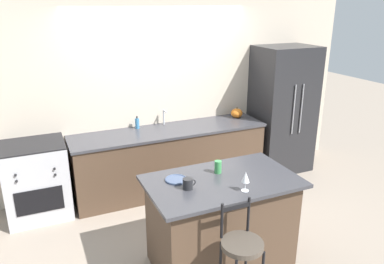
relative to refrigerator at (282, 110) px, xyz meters
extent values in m
plane|color=gray|center=(-1.86, -0.36, -0.97)|extent=(18.00, 18.00, 0.00)
cube|color=beige|center=(-1.86, 0.36, 0.38)|extent=(6.00, 0.07, 2.70)
cube|color=#4C3828|center=(-1.86, 0.03, -0.54)|extent=(2.66, 0.67, 0.86)
cube|color=#38383D|center=(-1.86, 0.03, -0.09)|extent=(2.70, 0.71, 0.03)
cube|color=black|center=(-1.86, 0.03, -0.08)|extent=(0.56, 0.36, 0.01)
cylinder|color=#ADAFB5|center=(-1.86, 0.25, 0.04)|extent=(0.02, 0.02, 0.22)
cylinder|color=#ADAFB5|center=(-1.86, 0.19, 0.14)|extent=(0.02, 0.12, 0.02)
cube|color=#4C3828|center=(-1.96, -1.71, -0.52)|extent=(1.34, 0.75, 0.90)
cube|color=#38383D|center=(-1.96, -1.71, -0.05)|extent=(1.46, 0.87, 0.03)
cube|color=#232326|center=(0.00, 0.00, 0.00)|extent=(0.87, 0.69, 1.94)
cylinder|color=#939399|center=(-0.07, -0.36, 0.10)|extent=(0.02, 0.02, 0.74)
cylinder|color=#939399|center=(0.07, -0.36, 0.10)|extent=(0.02, 0.02, 0.74)
cube|color=#B7B7BC|center=(-3.60, 0.02, -0.50)|extent=(0.73, 0.65, 0.94)
cube|color=black|center=(-3.60, -0.31, -0.61)|extent=(0.53, 0.01, 0.30)
cube|color=black|center=(-3.60, 0.02, -0.03)|extent=(0.73, 0.65, 0.02)
cylinder|color=black|center=(-3.81, -0.32, -0.24)|extent=(0.03, 0.02, 0.03)
cylinder|color=black|center=(-3.40, -0.32, -0.24)|extent=(0.03, 0.02, 0.03)
cylinder|color=black|center=(-3.81, -0.32, -0.31)|extent=(0.03, 0.02, 0.03)
cylinder|color=black|center=(-3.40, -0.32, -0.31)|extent=(0.03, 0.02, 0.03)
cylinder|color=#4C4238|center=(-2.12, -2.36, -0.29)|extent=(0.35, 0.35, 0.04)
cylinder|color=black|center=(-2.25, -2.24, -0.11)|extent=(0.02, 0.02, 0.32)
cylinder|color=black|center=(-2.00, -2.24, -0.11)|extent=(0.02, 0.02, 0.32)
cube|color=black|center=(-2.12, -2.24, -0.01)|extent=(0.25, 0.02, 0.04)
cylinder|color=#425170|center=(-2.37, -1.54, -0.03)|extent=(0.21, 0.21, 0.01)
torus|color=#425170|center=(-2.37, -1.54, -0.02)|extent=(0.21, 0.21, 0.01)
cylinder|color=white|center=(-1.88, -1.98, -0.03)|extent=(0.07, 0.07, 0.00)
cylinder|color=white|center=(-1.88, -1.98, 0.01)|extent=(0.01, 0.01, 0.08)
cone|color=white|center=(-1.88, -1.98, 0.10)|extent=(0.07, 0.07, 0.10)
cylinder|color=#232326|center=(-2.34, -1.74, 0.02)|extent=(0.09, 0.09, 0.10)
torus|color=#232326|center=(-2.29, -1.74, 0.02)|extent=(0.07, 0.01, 0.07)
cylinder|color=#3D934C|center=(-1.93, -1.55, 0.03)|extent=(0.07, 0.07, 0.13)
ellipsoid|color=orange|center=(-0.73, 0.13, 0.00)|extent=(0.18, 0.18, 0.14)
cylinder|color=brown|center=(-0.73, 0.13, 0.08)|extent=(0.02, 0.02, 0.02)
cylinder|color=teal|center=(-2.25, 0.23, 0.00)|extent=(0.06, 0.06, 0.14)
cylinder|color=black|center=(-2.25, 0.23, 0.09)|extent=(0.02, 0.02, 0.04)
camera|label=1|loc=(-3.53, -4.54, 1.57)|focal=35.00mm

